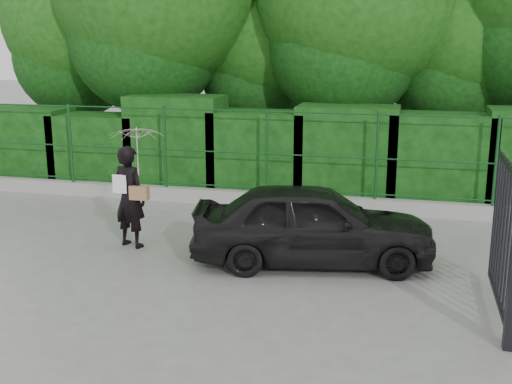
# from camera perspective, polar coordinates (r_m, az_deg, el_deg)

# --- Properties ---
(ground) EXTENTS (80.00, 80.00, 0.00)m
(ground) POSITION_cam_1_polar(r_m,az_deg,el_deg) (9.87, -7.18, -7.65)
(ground) COLOR gray
(kerb) EXTENTS (14.00, 0.25, 0.30)m
(kerb) POSITION_cam_1_polar(r_m,az_deg,el_deg) (13.92, -0.65, -0.57)
(kerb) COLOR #9E9E99
(kerb) RESTS_ON ground
(fence) EXTENTS (14.13, 0.06, 1.80)m
(fence) POSITION_cam_1_polar(r_m,az_deg,el_deg) (13.65, 0.24, 3.65)
(fence) COLOR #104018
(fence) RESTS_ON kerb
(hedge) EXTENTS (14.20, 1.20, 2.25)m
(hedge) POSITION_cam_1_polar(r_m,az_deg,el_deg) (14.66, 0.93, 3.57)
(hedge) COLOR black
(hedge) RESTS_ON ground
(gate) EXTENTS (0.22, 2.33, 2.36)m
(gate) POSITION_cam_1_polar(r_m,az_deg,el_deg) (8.30, 21.81, -4.02)
(gate) COLOR black
(gate) RESTS_ON ground
(woman) EXTENTS (0.99, 0.95, 2.10)m
(woman) POSITION_cam_1_polar(r_m,az_deg,el_deg) (11.13, -10.79, 1.96)
(woman) COLOR black
(woman) RESTS_ON ground
(car) EXTENTS (4.07, 2.21, 1.31)m
(car) POSITION_cam_1_polar(r_m,az_deg,el_deg) (10.29, 5.09, -2.84)
(car) COLOR black
(car) RESTS_ON ground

